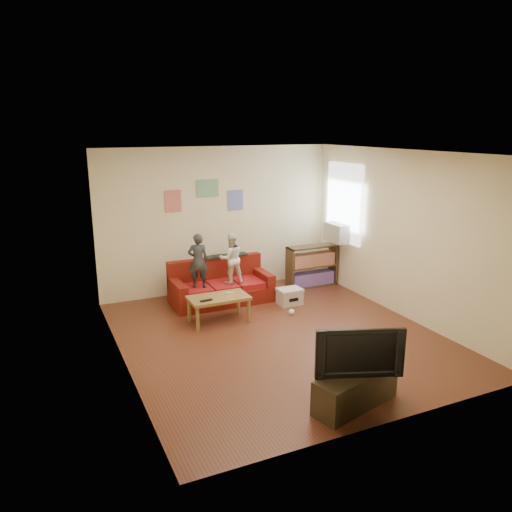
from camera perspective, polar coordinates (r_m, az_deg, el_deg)
name	(u,v)px	position (r m, az deg, el deg)	size (l,w,h in m)	color
room_shell	(279,249)	(7.14, 2.68, 0.86)	(4.52, 5.02, 2.72)	brown
sofa	(220,287)	(8.94, -4.09, -3.58)	(1.76, 0.81, 0.78)	maroon
child_a	(198,261)	(8.48, -6.63, -0.55)	(0.34, 0.23, 0.94)	#293035
child_b	(231,258)	(8.69, -2.87, -0.26)	(0.44, 0.34, 0.90)	white
coffee_table	(219,300)	(7.98, -4.28, -5.05)	(0.95, 0.52, 0.43)	olive
remote	(206,300)	(7.77, -5.72, -5.07)	(0.20, 0.05, 0.02)	black
game_controller	(229,293)	(8.07, -3.08, -4.25)	(0.13, 0.04, 0.03)	silver
bookshelf	(312,268)	(9.80, 6.37, -1.38)	(1.01, 0.30, 0.81)	#4A3720
window	(344,203)	(9.60, 10.03, 5.97)	(0.04, 1.08, 1.48)	white
ac_unit	(337,233)	(9.64, 9.29, 2.65)	(0.28, 0.55, 0.35)	#B7B2A3
artwork_left	(173,201)	(9.05, -9.44, 6.18)	(0.30, 0.01, 0.40)	#D87266
artwork_center	(208,188)	(9.21, -5.56, 7.71)	(0.42, 0.01, 0.32)	#72B27F
artwork_right	(236,200)	(9.44, -2.35, 6.40)	(0.30, 0.01, 0.38)	#727FCC
file_box	(290,296)	(8.82, 3.86, -4.62)	(0.42, 0.32, 0.29)	silver
tv_stand	(355,389)	(5.87, 11.29, -14.72)	(1.07, 0.36, 0.40)	#372D1D
television	(358,350)	(5.65, 11.54, -10.45)	(0.97, 0.13, 0.56)	black
tissue	(292,312)	(8.37, 4.10, -6.40)	(0.10, 0.10, 0.10)	white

